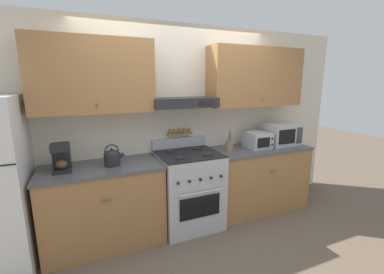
{
  "coord_description": "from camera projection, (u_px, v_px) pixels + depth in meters",
  "views": [
    {
      "loc": [
        -1.18,
        -2.52,
        1.82
      ],
      "look_at": [
        0.03,
        0.27,
        1.17
      ],
      "focal_mm": 24.0,
      "sensor_mm": 36.0,
      "label": 1
    }
  ],
  "objects": [
    {
      "name": "stove_range",
      "position": [
        189.0,
        189.0,
        3.28
      ],
      "size": [
        0.75,
        0.71,
        1.09
      ],
      "color": "#ADAFB5",
      "rests_on": "ground_plane"
    },
    {
      "name": "toaster_oven",
      "position": [
        258.0,
        140.0,
        3.59
      ],
      "size": [
        0.31,
        0.33,
        0.22
      ],
      "color": "#ADAFB5",
      "rests_on": "counter_right"
    },
    {
      "name": "counter_left",
      "position": [
        104.0,
        205.0,
        2.91
      ],
      "size": [
        1.3,
        0.66,
        0.92
      ],
      "color": "olive",
      "rests_on": "ground_plane"
    },
    {
      "name": "tea_kettle",
      "position": [
        112.0,
        157.0,
        2.83
      ],
      "size": [
        0.23,
        0.18,
        0.24
      ],
      "color": "#232326",
      "rests_on": "counter_left"
    },
    {
      "name": "counter_right",
      "position": [
        257.0,
        178.0,
        3.73
      ],
      "size": [
        1.42,
        0.66,
        0.92
      ],
      "color": "olive",
      "rests_on": "ground_plane"
    },
    {
      "name": "utensil_crock",
      "position": [
        229.0,
        145.0,
        3.42
      ],
      "size": [
        0.1,
        0.1,
        0.29
      ],
      "color": "#8E7051",
      "rests_on": "counter_right"
    },
    {
      "name": "coffee_maker",
      "position": [
        61.0,
        157.0,
        2.65
      ],
      "size": [
        0.17,
        0.21,
        0.29
      ],
      "color": "black",
      "rests_on": "counter_left"
    },
    {
      "name": "wall_back",
      "position": [
        182.0,
        106.0,
        3.34
      ],
      "size": [
        5.2,
        0.46,
        2.55
      ],
      "color": "beige",
      "rests_on": "ground_plane"
    },
    {
      "name": "ground_plane",
      "position": [
        199.0,
        236.0,
        3.1
      ],
      "size": [
        16.0,
        16.0,
        0.0
      ],
      "primitive_type": "plane",
      "color": "brown"
    },
    {
      "name": "microwave",
      "position": [
        281.0,
        134.0,
        3.76
      ],
      "size": [
        0.48,
        0.38,
        0.32
      ],
      "color": "#ADAFB5",
      "rests_on": "counter_right"
    }
  ]
}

